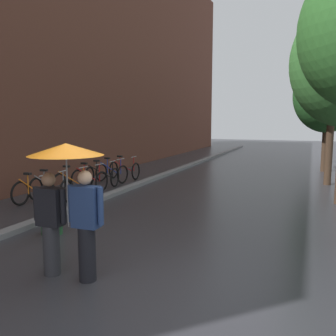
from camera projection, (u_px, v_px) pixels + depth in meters
ground_plane at (108, 287)px, 5.21m from camera, size 80.00×80.00×0.00m
building_facade at (35, 38)px, 17.26m from camera, size 8.00×36.00×12.62m
kerb_strip at (165, 174)px, 15.58m from camera, size 0.30×36.00×0.12m
street_tree_2 at (333, 89)px, 12.95m from camera, size 2.26×2.26×4.79m
street_tree_3 at (328, 95)px, 16.40m from camera, size 3.05×3.05×5.28m
street_tree_4 at (327, 85)px, 20.15m from camera, size 2.85×2.85×6.03m
parked_bicycle_0 at (34, 194)px, 9.93m from camera, size 1.10×0.73×0.96m
parked_bicycle_1 at (51, 189)px, 10.62m from camera, size 1.16×0.83×0.96m
parked_bicycle_2 at (72, 184)px, 11.49m from camera, size 1.10×0.72×0.96m
parked_bicycle_3 at (89, 180)px, 12.26m from camera, size 1.12×0.76×0.96m
parked_bicycle_4 at (102, 176)px, 13.07m from camera, size 1.14×0.79×0.96m
parked_bicycle_5 at (112, 173)px, 13.89m from camera, size 1.15×0.81×0.96m
parked_bicycle_6 at (124, 170)px, 14.66m from camera, size 1.09×0.72×0.96m
couple_under_umbrella at (67, 189)px, 5.36m from camera, size 1.23×1.12×2.07m
litter_bin at (51, 214)px, 7.58m from camera, size 0.44×0.44×0.85m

